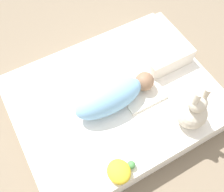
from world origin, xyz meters
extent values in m
plane|color=#7A6B56|center=(0.00, 0.00, 0.00)|extent=(12.00, 12.00, 0.00)
cube|color=white|center=(0.00, 0.00, 0.08)|extent=(1.21, 0.97, 0.16)
cube|color=white|center=(0.15, -0.08, 0.17)|extent=(0.25, 0.18, 0.02)
ellipsoid|color=#7FB7E5|center=(-0.07, -0.05, 0.25)|extent=(0.42, 0.18, 0.18)
sphere|color=#89664C|center=(0.17, -0.05, 0.25)|extent=(0.11, 0.11, 0.11)
cube|color=white|center=(0.41, 0.16, 0.22)|extent=(0.31, 0.39, 0.12)
sphere|color=beige|center=(0.28, -0.36, 0.25)|extent=(0.17, 0.17, 0.17)
sphere|color=beige|center=(0.28, -0.36, 0.37)|extent=(0.10, 0.10, 0.10)
cylinder|color=beige|center=(0.25, -0.36, 0.44)|extent=(0.03, 0.03, 0.08)
cylinder|color=beige|center=(0.31, -0.36, 0.44)|extent=(0.03, 0.03, 0.08)
ellipsoid|color=yellow|center=(-0.22, -0.42, 0.20)|extent=(0.12, 0.13, 0.07)
sphere|color=#4C934C|center=(-0.14, -0.42, 0.19)|extent=(0.04, 0.04, 0.04)
camera|label=1|loc=(-0.42, -0.71, 1.53)|focal=42.00mm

